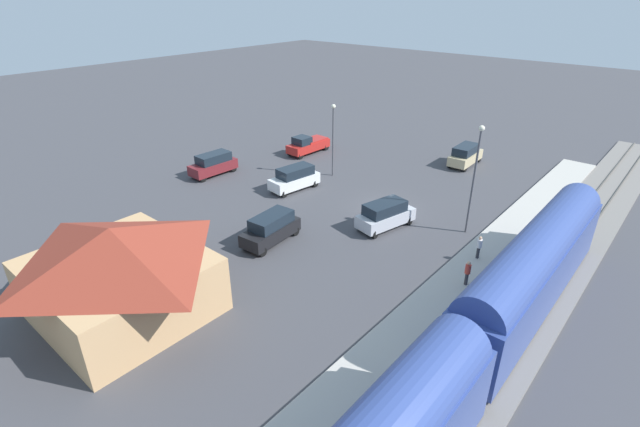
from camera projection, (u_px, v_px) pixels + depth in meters
name	position (u px, v px, depth m)	size (l,w,h in m)	color
ground_plane	(385.00, 209.00, 40.46)	(200.00, 200.00, 0.00)	#424247
railway_track	(554.00, 263.00, 32.28)	(4.80, 70.00, 0.30)	slate
platform	(498.00, 244.00, 34.58)	(3.20, 46.00, 0.30)	#B7B2A8
passenger_train	(465.00, 352.00, 20.62)	(2.93, 36.78, 4.98)	#33478C
station_building	(118.00, 270.00, 26.47)	(10.12, 9.36, 5.59)	tan
pedestrian_on_platform	(479.00, 246.00, 32.13)	(0.36, 0.36, 1.71)	#333338
pedestrian_waiting_far	(468.00, 271.00, 29.24)	(0.36, 0.36, 1.71)	#333338
pickup_red	(308.00, 145.00, 53.42)	(2.19, 5.48, 2.14)	red
suv_silver	(385.00, 215.00, 36.81)	(3.02, 5.22, 2.22)	silver
suv_white	(295.00, 178.00, 43.82)	(2.61, 5.12, 2.22)	white
suv_black	(271.00, 228.00, 34.72)	(2.36, 5.05, 2.22)	black
suv_maroon	(213.00, 164.00, 47.26)	(2.10, 4.96, 2.22)	maroon
suv_tan	(465.00, 155.00, 49.77)	(2.09, 4.95, 2.22)	#C6B284
light_pole_near_platform	(475.00, 169.00, 34.25)	(0.44, 0.44, 8.61)	#515156
light_pole_lot_center	(333.00, 131.00, 45.49)	(0.44, 0.44, 7.31)	#515156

